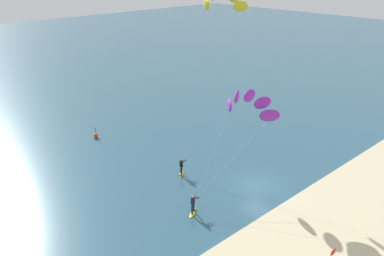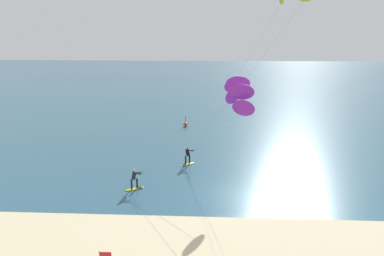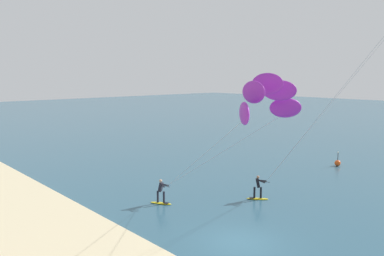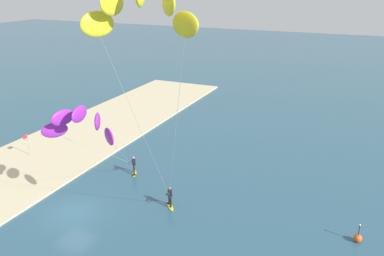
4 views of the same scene
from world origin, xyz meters
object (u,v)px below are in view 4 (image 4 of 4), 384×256
object	(u,v)px
kitesurfer_nearshore	(83,126)
beach_flag	(27,141)
marker_buoy	(358,238)
kitesurfer_mid_water	(143,25)

from	to	relation	value
kitesurfer_nearshore	beach_flag	xyz separation A→B (m)	(-6.44, -12.48, -5.44)
kitesurfer_nearshore	marker_buoy	distance (m)	19.96
marker_buoy	beach_flag	bearing A→B (deg)	-93.10
kitesurfer_mid_water	marker_buoy	size ratio (longest dim) A/B	11.98
kitesurfer_mid_water	marker_buoy	distance (m)	20.18
kitesurfer_mid_water	kitesurfer_nearshore	bearing A→B (deg)	-122.58
kitesurfer_mid_water	beach_flag	bearing A→B (deg)	-119.44
kitesurfer_nearshore	beach_flag	distance (m)	15.06
kitesurfer_mid_water	beach_flag	xyz separation A→B (m)	(-11.62, -20.59, -13.00)
beach_flag	kitesurfer_nearshore	bearing A→B (deg)	62.70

